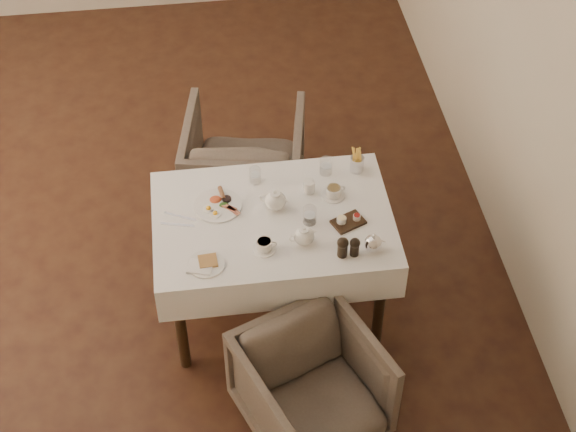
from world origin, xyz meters
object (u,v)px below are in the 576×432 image
(table, at_px, (273,233))
(armchair_far, at_px, (245,163))
(armchair_near, at_px, (312,387))
(breakfast_plate, at_px, (218,205))
(teapot_centre, at_px, (275,199))

(table, relative_size, armchair_far, 1.70)
(armchair_near, bearing_deg, table, 74.92)
(armchair_near, xyz_separation_m, armchair_far, (-0.18, 1.69, 0.04))
(armchair_near, relative_size, breakfast_plate, 2.57)
(breakfast_plate, bearing_deg, armchair_far, 91.29)
(armchair_near, height_order, armchair_far, armchair_far)
(armchair_far, bearing_deg, breakfast_plate, 85.90)
(armchair_far, relative_size, teapot_centre, 4.73)
(teapot_centre, bearing_deg, table, -84.54)
(table, distance_m, teapot_centre, 0.20)
(table, xyz_separation_m, armchair_far, (-0.08, 0.90, -0.30))
(armchair_near, xyz_separation_m, breakfast_plate, (-0.38, 0.91, 0.46))
(armchair_near, bearing_deg, teapot_centre, 72.85)
(armchair_far, distance_m, teapot_centre, 0.96)
(armchair_near, relative_size, armchair_far, 0.89)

